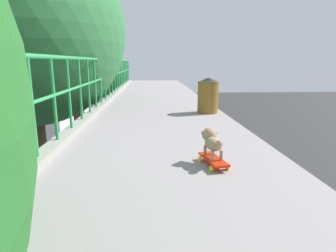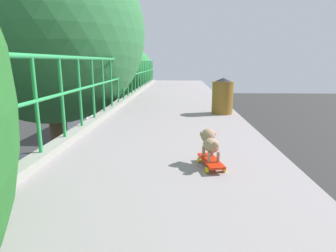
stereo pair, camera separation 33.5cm
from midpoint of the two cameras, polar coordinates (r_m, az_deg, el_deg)
name	(u,v)px [view 1 (the left image)]	position (r m, az deg, el deg)	size (l,w,h in m)	color
overpass_deck	(172,238)	(2.44, -3.38, -21.63)	(2.94, 31.15, 0.52)	gray
car_black_fifth	(15,220)	(13.01, -29.05, -16.16)	(1.96, 4.32, 1.47)	black
car_white_seventh	(68,160)	(18.66, -20.02, -6.50)	(1.95, 3.86, 1.47)	silver
city_bus	(65,110)	(30.04, -20.34, 3.08)	(2.72, 11.78, 3.52)	white
roadside_tree_mid	(26,33)	(9.07, -27.70, 16.30)	(5.40, 5.40, 10.07)	brown
roadside_tree_far	(74,50)	(14.72, -18.96, 14.28)	(3.78, 3.78, 8.73)	brown
roadside_tree_farthest	(95,72)	(20.13, -15.00, 10.50)	(4.49, 4.49, 7.80)	#473223
toy_skateboard	(213,160)	(3.15, 6.10, -6.81)	(0.28, 0.51, 0.08)	red
small_dog	(212,140)	(3.16, 5.82, -2.94)	(0.23, 0.41, 0.31)	#A17C62
litter_bin	(208,95)	(6.37, 6.56, 6.23)	(0.47, 0.47, 0.78)	brown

